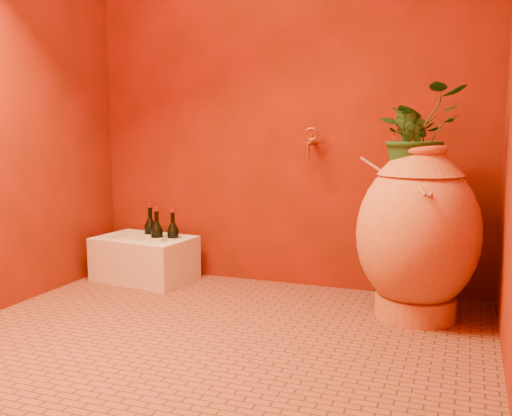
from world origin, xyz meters
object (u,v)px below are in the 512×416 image
at_px(amphora, 418,233).
at_px(wine_bottle_b, 173,240).
at_px(wine_bottle_c, 157,239).
at_px(wine_bottle_a, 151,236).
at_px(wall_tap, 311,142).
at_px(stone_basin, 145,260).

relative_size(amphora, wine_bottle_b, 2.83).
height_order(wine_bottle_b, wine_bottle_c, wine_bottle_c).
bearing_deg(amphora, wine_bottle_b, 172.57).
bearing_deg(wine_bottle_a, wine_bottle_b, -9.94).
bearing_deg(wine_bottle_a, wall_tap, 4.00).
relative_size(wine_bottle_b, wall_tap, 1.72).
distance_m(amphora, wine_bottle_b, 1.54).
height_order(stone_basin, wine_bottle_b, wine_bottle_b).
relative_size(amphora, wall_tap, 4.87).
bearing_deg(amphora, stone_basin, 175.06).
distance_m(stone_basin, wine_bottle_c, 0.16).
distance_m(stone_basin, wine_bottle_a, 0.16).
height_order(amphora, wine_bottle_a, amphora).
bearing_deg(stone_basin, wine_bottle_b, 15.80).
relative_size(amphora, wine_bottle_a, 2.67).
height_order(wine_bottle_c, wall_tap, wall_tap).
bearing_deg(stone_basin, wall_tap, 8.51).
xyz_separation_m(amphora, stone_basin, (-1.70, 0.15, -0.31)).
xyz_separation_m(wine_bottle_b, wall_tap, (0.87, 0.11, 0.63)).
distance_m(amphora, wine_bottle_a, 1.73).
bearing_deg(wine_bottle_c, amphora, -5.63).
height_order(amphora, wall_tap, wall_tap).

